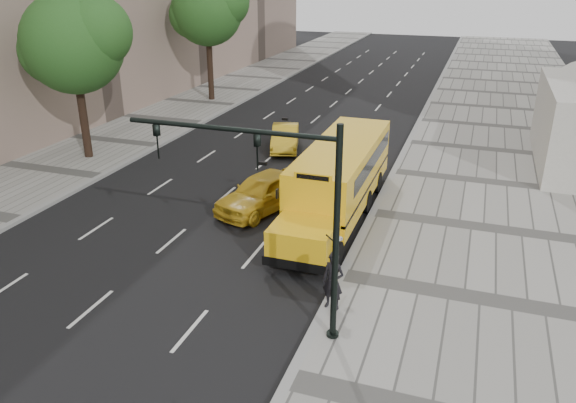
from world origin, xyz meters
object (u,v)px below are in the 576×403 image
(school_bus, at_px, (340,173))
(taxi_near, at_px, (263,192))
(tree_b, at_px, (74,43))
(pedestrian, at_px, (333,281))
(traffic_signal, at_px, (286,203))
(tree_c, at_px, (208,9))
(taxi_far, at_px, (285,137))

(school_bus, bearing_deg, taxi_near, -164.69)
(tree_b, height_order, taxi_near, tree_b)
(tree_b, distance_m, taxi_near, 13.35)
(school_bus, relative_size, pedestrian, 6.07)
(tree_b, distance_m, traffic_signal, 19.52)
(tree_b, distance_m, pedestrian, 20.16)
(taxi_near, xyz_separation_m, pedestrian, (4.94, -6.75, 0.27))
(tree_b, height_order, pedestrian, tree_b)
(traffic_signal, bearing_deg, school_bus, 94.38)
(tree_b, xyz_separation_m, taxi_near, (11.68, -3.39, -5.49))
(taxi_near, height_order, traffic_signal, traffic_signal)
(school_bus, bearing_deg, tree_b, 170.43)
(tree_b, bearing_deg, traffic_signal, -36.49)
(taxi_near, bearing_deg, tree_c, 141.60)
(taxi_near, xyz_separation_m, traffic_signal, (3.91, -8.14, 3.26))
(taxi_far, bearing_deg, traffic_signal, -87.13)
(tree_b, relative_size, traffic_signal, 1.39)
(taxi_near, distance_m, taxi_far, 8.94)
(taxi_far, height_order, traffic_signal, traffic_signal)
(tree_c, xyz_separation_m, pedestrian, (16.62, -25.58, -5.87))
(tree_b, xyz_separation_m, taxi_far, (9.65, 5.31, -5.62))
(traffic_signal, bearing_deg, taxi_far, 109.42)
(school_bus, distance_m, pedestrian, 7.85)
(school_bus, height_order, taxi_far, school_bus)
(school_bus, relative_size, taxi_near, 2.37)
(pedestrian, bearing_deg, tree_b, 160.78)
(school_bus, height_order, taxi_near, school_bus)
(pedestrian, bearing_deg, school_bus, 114.87)
(taxi_far, relative_size, pedestrian, 2.22)
(taxi_far, xyz_separation_m, traffic_signal, (5.94, -16.85, 3.39))
(taxi_far, bearing_deg, pedestrian, -82.29)
(traffic_signal, bearing_deg, tree_c, 120.03)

